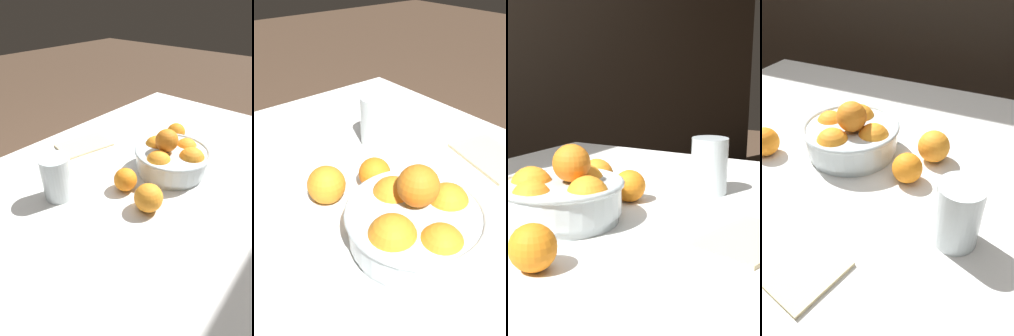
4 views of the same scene
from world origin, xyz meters
The scene contains 7 objects.
dining_table centered at (0.00, 0.00, 0.64)m, with size 1.36×1.01×0.71m.
fruit_bowl centered at (-0.04, 0.00, 0.76)m, with size 0.24×0.24×0.15m.
juice_glass centered at (0.29, -0.17, 0.77)m, with size 0.08×0.08×0.13m.
orange_loose_near_bowl centered at (-0.23, -0.10, 0.75)m, with size 0.07×0.07×0.07m, color orange.
orange_loose_front centered at (0.16, 0.06, 0.75)m, with size 0.08×0.08×0.08m, color orange.
orange_loose_aside centered at (0.14, -0.05, 0.74)m, with size 0.07×0.07×0.07m, color orange.
napkin centered at (0.04, -0.34, 0.71)m, with size 0.19×0.13×0.01m, color beige.
Camera 3 is at (-0.70, -0.55, 1.01)m, focal length 50.00 mm.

